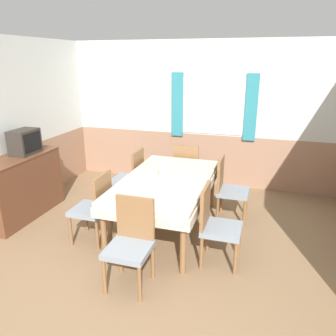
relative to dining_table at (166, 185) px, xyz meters
name	(u,v)px	position (x,y,z in m)	size (l,w,h in m)	color
ground_plane	(115,318)	(0.05, -1.75, -0.65)	(16.00, 16.00, 0.00)	#846647
wall_back	(201,115)	(0.06, 1.94, 0.65)	(5.31, 0.09, 2.60)	silver
wall_left	(15,126)	(-2.43, 0.08, 0.65)	(0.05, 4.07, 2.60)	silver
dining_table	(166,185)	(0.00, 0.00, 0.00)	(1.15, 2.01, 0.75)	beige
chair_head_window	(188,169)	(0.00, 1.21, -0.15)	(0.44, 0.44, 0.93)	brown
chair_left_near	(95,206)	(-0.77, -0.57, -0.15)	(0.44, 0.44, 0.93)	brown
chair_left_far	(131,176)	(-0.77, 0.57, -0.15)	(0.44, 0.44, 0.93)	brown
chair_right_far	(229,187)	(0.77, 0.57, -0.15)	(0.44, 0.44, 0.93)	brown
chair_right_near	(216,223)	(0.77, -0.57, -0.15)	(0.44, 0.44, 0.93)	brown
chair_head_near	(131,240)	(0.00, -1.21, -0.15)	(0.44, 0.44, 0.93)	brown
sideboard	(22,186)	(-2.16, -0.25, -0.17)	(0.46, 1.35, 0.94)	brown
tv	(25,142)	(-2.14, -0.09, 0.47)	(0.29, 0.42, 0.36)	#2D2823
vase	(163,171)	(-0.04, -0.02, 0.21)	(0.11, 0.11, 0.22)	silver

